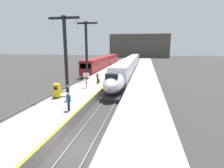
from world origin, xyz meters
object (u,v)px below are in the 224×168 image
departure_info_board (86,77)px  ticket_machine_yellow (57,91)px  rolling_suitcase (98,81)px  station_column_far (86,46)px  highspeed_train_main (130,65)px  passenger_mid_platform (68,100)px  passenger_far_waiting (68,92)px  passenger_near_edge (97,77)px  station_column_mid (65,47)px  regional_train_adjacent (105,62)px

departure_info_board → ticket_machine_yellow: bearing=-107.7°
rolling_suitcase → station_column_far: bearing=134.9°
highspeed_train_main → departure_info_board: 24.94m
passenger_mid_platform → passenger_far_waiting: same height
highspeed_train_main → ticket_machine_yellow: 30.49m
passenger_near_edge → ticket_machine_yellow: 8.99m
station_column_far → rolling_suitcase: size_ratio=9.92×
ticket_machine_yellow → station_column_mid: bearing=95.6°
station_column_far → passenger_near_edge: bearing=-49.9°
station_column_mid → passenger_far_waiting: bearing=-65.1°
regional_train_adjacent → rolling_suitcase: size_ratio=37.27×
station_column_mid → regional_train_adjacent: bearing=93.9°
station_column_far → station_column_mid: bearing=-90.0°
regional_train_adjacent → ticket_machine_yellow: regional_train_adjacent is taller
station_column_far → rolling_suitcase: (2.78, -2.78, -5.52)m
ticket_machine_yellow → passenger_far_waiting: bearing=-26.8°
station_column_far → passenger_far_waiting: 13.81m
station_column_far → rolling_suitcase: bearing=-45.1°
departure_info_board → regional_train_adjacent: bearing=98.0°
highspeed_train_main → station_column_far: size_ratio=5.88×
station_column_far → passenger_far_waiting: (2.05, -12.78, -4.83)m
station_column_mid → ticket_machine_yellow: size_ratio=5.86×
highspeed_train_main → rolling_suitcase: 21.09m
passenger_near_edge → departure_info_board: (-0.69, -3.32, 0.52)m
regional_train_adjacent → station_column_far: bearing=-84.7°
passenger_near_edge → departure_info_board: 3.43m
station_column_mid → station_column_far: 8.35m
station_column_mid → passenger_far_waiting: 6.73m
regional_train_adjacent → passenger_mid_platform: regional_train_adjacent is taller
passenger_mid_platform → rolling_suitcase: 12.87m
rolling_suitcase → departure_info_board: (-0.72, -3.79, 1.20)m
highspeed_train_main → passenger_near_edge: highspeed_train_main is taller
station_column_far → passenger_mid_platform: size_ratio=5.76×
station_column_mid → rolling_suitcase: size_ratio=9.54×
regional_train_adjacent → station_column_mid: (2.20, -32.01, 4.54)m
passenger_mid_platform → passenger_far_waiting: (-1.33, 2.85, 0.00)m
ticket_machine_yellow → departure_info_board: departure_info_board is taller
passenger_far_waiting → departure_info_board: (0.00, 6.20, 0.52)m
ticket_machine_yellow → departure_info_board: size_ratio=0.75×
highspeed_train_main → station_column_far: 19.63m
station_column_mid → passenger_mid_platform: station_column_mid is taller
highspeed_train_main → regional_train_adjacent: 9.85m
passenger_mid_platform → ticket_machine_yellow: size_ratio=1.06×
passenger_far_waiting → rolling_suitcase: (0.72, 9.99, -0.69)m
station_column_far → departure_info_board: (2.06, -6.57, -4.31)m
passenger_mid_platform → ticket_machine_yellow: passenger_mid_platform is taller
station_column_mid → departure_info_board: bearing=40.8°
station_column_mid → ticket_machine_yellow: (0.35, -3.57, -4.88)m
station_column_far → rolling_suitcase: 6.77m
highspeed_train_main → station_column_mid: size_ratio=6.11×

